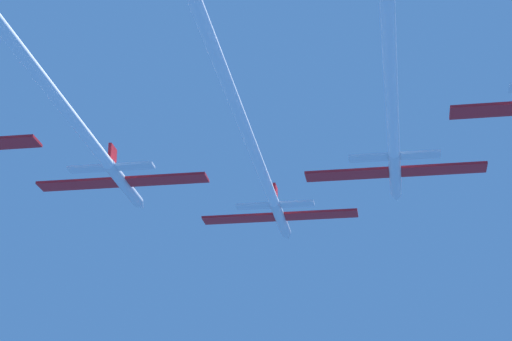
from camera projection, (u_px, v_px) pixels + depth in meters
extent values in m
cylinder|color=white|center=(280.00, 218.00, 110.99)|extent=(1.22, 11.06, 1.22)
cone|color=white|center=(287.00, 236.00, 117.18)|extent=(1.19, 2.43, 1.19)
ellipsoid|color=black|center=(283.00, 221.00, 113.41)|extent=(0.85, 2.21, 0.61)
cube|color=red|center=(239.00, 219.00, 111.16)|extent=(8.41, 2.43, 0.27)
cube|color=red|center=(321.00, 215.00, 109.81)|extent=(8.41, 2.43, 0.27)
cube|color=red|center=(275.00, 193.00, 107.49)|extent=(0.32, 1.99, 1.77)
cube|color=white|center=(253.00, 206.00, 107.08)|extent=(3.78, 1.46, 0.27)
cube|color=white|center=(297.00, 204.00, 106.38)|extent=(3.78, 1.46, 0.27)
cylinder|color=white|center=(236.00, 106.00, 83.21)|extent=(1.10, 49.51, 1.10)
cylinder|color=white|center=(124.00, 184.00, 99.89)|extent=(1.22, 11.06, 1.22)
cone|color=white|center=(141.00, 205.00, 106.08)|extent=(1.19, 2.43, 1.19)
ellipsoid|color=black|center=(130.00, 187.00, 102.32)|extent=(0.85, 2.21, 0.61)
cube|color=red|center=(78.00, 184.00, 100.06)|extent=(8.41, 2.43, 0.27)
cube|color=red|center=(167.00, 179.00, 98.71)|extent=(8.41, 2.43, 0.27)
cube|color=red|center=(112.00, 155.00, 96.39)|extent=(0.32, 1.99, 1.77)
cube|color=white|center=(87.00, 169.00, 95.98)|extent=(3.78, 1.46, 0.27)
cube|color=white|center=(135.00, 166.00, 95.28)|extent=(3.78, 1.46, 0.27)
cylinder|color=white|center=(31.00, 65.00, 75.62)|extent=(1.10, 41.87, 1.10)
cylinder|color=white|center=(395.00, 174.00, 96.12)|extent=(1.22, 11.06, 1.22)
cone|color=white|center=(396.00, 197.00, 102.31)|extent=(1.19, 2.43, 1.19)
ellipsoid|color=black|center=(395.00, 178.00, 98.54)|extent=(0.85, 2.21, 0.61)
cube|color=red|center=(347.00, 175.00, 96.28)|extent=(8.41, 2.43, 0.27)
cube|color=red|center=(444.00, 169.00, 94.94)|extent=(8.41, 2.43, 0.27)
cube|color=red|center=(394.00, 143.00, 92.62)|extent=(0.32, 1.99, 1.77)
cube|color=white|center=(368.00, 158.00, 92.21)|extent=(3.78, 1.46, 0.27)
cube|color=white|center=(421.00, 155.00, 91.51)|extent=(3.78, 1.46, 0.27)
cylinder|color=white|center=(388.00, 22.00, 68.67)|extent=(1.10, 48.79, 1.10)
cube|color=red|center=(499.00, 110.00, 81.75)|extent=(8.41, 2.43, 0.27)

